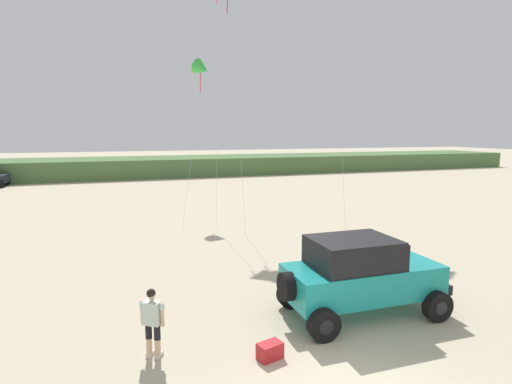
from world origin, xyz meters
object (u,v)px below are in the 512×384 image
object	(u,v)px
cooler_box	(270,351)
kite_white_parafoil	(202,69)
jeep	(361,274)
person_watching	(152,319)

from	to	relation	value
cooler_box	kite_white_parafoil	distance (m)	20.09
jeep	kite_white_parafoil	size ratio (longest dim) A/B	0.49
jeep	person_watching	bearing A→B (deg)	-176.01
person_watching	kite_white_parafoil	bearing A→B (deg)	74.21
jeep	cooler_box	xyz separation A→B (m)	(-3.25, -1.34, -1.01)
jeep	kite_white_parafoil	xyz separation A→B (m)	(-1.00, 16.52, 7.91)
person_watching	cooler_box	bearing A→B (deg)	-20.22
person_watching	cooler_box	xyz separation A→B (m)	(2.53, -0.93, -0.75)
person_watching	kite_white_parafoil	distance (m)	19.39
jeep	person_watching	world-z (taller)	jeep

